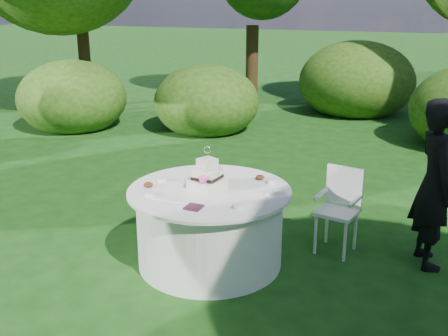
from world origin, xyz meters
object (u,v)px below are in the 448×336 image
Objects in this scene: table at (210,226)px; cake at (207,177)px; napkins at (194,207)px; guest at (435,184)px; chair at (340,203)px.

table is 0.50m from cake.
table is at bearing 98.49° from napkins.
napkins is 0.63m from table.
table is (-1.97, -0.83, -0.43)m from guest.
napkins is at bearing -129.08° from chair.
cake is 1.42m from chair.
guest is (1.89, 1.31, 0.04)m from napkins.
chair is (-0.87, -0.04, -0.31)m from guest.
cake is 0.48× the size of chair.
guest is 0.92m from chair.
chair is at bearing 34.58° from cake.
cake is at bearing 92.43° from guest.
table is (-0.07, 0.48, -0.39)m from napkins.
cake is (-0.10, 0.49, 0.10)m from napkins.
napkins is 2.30m from guest.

